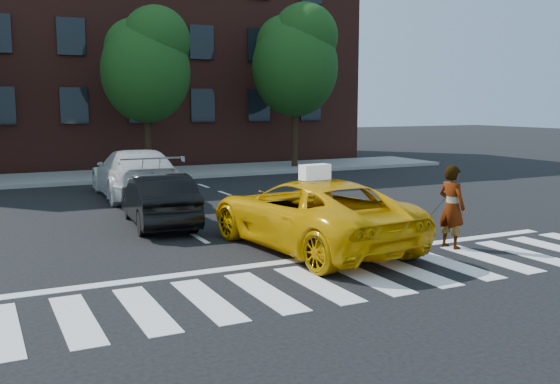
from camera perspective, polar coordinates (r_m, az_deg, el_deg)
name	(u,v)px	position (r m, az deg, el deg)	size (l,w,h in m)	color
ground	(365,277)	(11.41, 7.80, -7.73)	(120.00, 120.00, 0.00)	black
crosswalk	(365,277)	(11.40, 7.80, -7.70)	(13.00, 2.40, 0.01)	silver
stop_line	(321,257)	(12.71, 3.73, -5.99)	(12.00, 0.30, 0.01)	silver
sidewalk_far	(134,175)	(27.44, -13.17, 1.57)	(30.00, 4.00, 0.15)	slate
building	(97,47)	(34.74, -16.42, 12.58)	(26.00, 10.00, 12.00)	#4D221B
tree_mid	(146,61)	(26.96, -12.12, 11.66)	(3.69, 3.69, 7.10)	black
tree_right	(296,56)	(29.53, 1.44, 12.31)	(4.00, 4.00, 7.70)	black
taxi	(310,213)	(13.44, 2.76, -1.95)	(2.50, 5.41, 1.50)	#E4A304
black_sedan	(159,200)	(16.20, -11.05, -0.69)	(1.40, 4.03, 1.33)	black
white_suv	(135,173)	(21.17, -13.13, 1.67)	(2.25, 5.54, 1.61)	silver
woman	(452,207)	(13.84, 15.43, -1.33)	(0.66, 0.43, 1.80)	#999999
dog	(408,246)	(13.18, 11.65, -4.90)	(0.49, 0.33, 0.29)	#996C4E
taxi_sign	(315,172)	(13.14, 3.21, 1.83)	(0.65, 0.28, 0.32)	white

